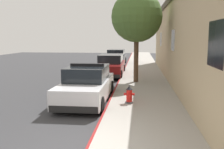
% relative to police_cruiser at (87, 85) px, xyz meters
% --- Properties ---
extents(ground_plane, '(32.90, 60.00, 0.20)m').
position_rel_police_cruiser_xyz_m(ground_plane, '(-3.45, 5.04, -0.84)').
color(ground_plane, '#353538').
extents(sidewalk_pavement, '(2.95, 60.00, 0.16)m').
position_rel_police_cruiser_xyz_m(sidewalk_pavement, '(2.55, 5.04, -0.67)').
color(sidewalk_pavement, '#9E9991').
rests_on(sidewalk_pavement, ground).
extents(curb_painted_edge, '(0.08, 60.00, 0.16)m').
position_rel_police_cruiser_xyz_m(curb_painted_edge, '(1.04, 5.04, -0.67)').
color(curb_painted_edge, maroon).
rests_on(curb_painted_edge, ground).
extents(police_cruiser, '(1.94, 4.84, 1.68)m').
position_rel_police_cruiser_xyz_m(police_cruiser, '(0.00, 0.00, 0.00)').
color(police_cruiser, white).
rests_on(police_cruiser, ground).
extents(parked_car_silver_ahead, '(1.94, 4.84, 1.56)m').
position_rel_police_cruiser_xyz_m(parked_car_silver_ahead, '(0.18, 7.65, -0.00)').
color(parked_car_silver_ahead, maroon).
rests_on(parked_car_silver_ahead, ground).
extents(parked_car_dark_far, '(1.94, 4.84, 1.56)m').
position_rel_police_cruiser_xyz_m(parked_car_dark_far, '(-0.15, 15.56, -0.00)').
color(parked_car_dark_far, black).
rests_on(parked_car_dark_far, ground).
extents(fire_hydrant, '(0.44, 0.40, 0.76)m').
position_rel_police_cruiser_xyz_m(fire_hydrant, '(1.89, -0.72, -0.24)').
color(fire_hydrant, '#4C4C51').
rests_on(fire_hydrant, sidewalk_pavement).
extents(street_tree, '(2.99, 2.99, 5.36)m').
position_rel_police_cruiser_xyz_m(street_tree, '(2.08, 4.37, 3.25)').
color(street_tree, brown).
rests_on(street_tree, sidewalk_pavement).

